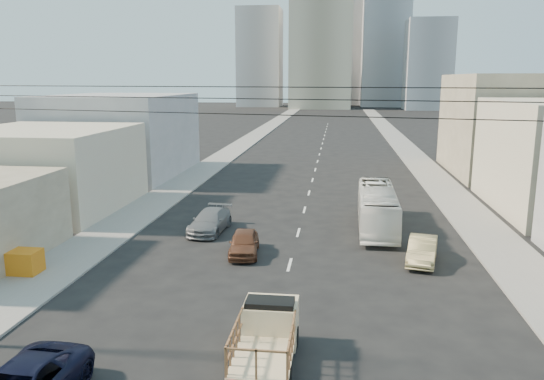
% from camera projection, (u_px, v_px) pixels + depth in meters
% --- Properties ---
extents(sidewalk_left, '(3.50, 180.00, 0.12)m').
position_uv_depth(sidewalk_left, '(248.00, 140.00, 83.48)').
color(sidewalk_left, gray).
rests_on(sidewalk_left, ground).
extents(sidewalk_right, '(3.50, 180.00, 0.12)m').
position_uv_depth(sidewalk_right, '(400.00, 143.00, 80.62)').
color(sidewalk_right, gray).
rests_on(sidewalk_right, ground).
extents(lane_dashes, '(0.15, 104.00, 0.01)m').
position_uv_depth(lane_dashes, '(319.00, 158.00, 65.55)').
color(lane_dashes, silver).
rests_on(lane_dashes, ground).
extents(flatbed_pickup, '(1.95, 4.41, 1.90)m').
position_uv_depth(flatbed_pickup, '(267.00, 332.00, 17.93)').
color(flatbed_pickup, beige).
rests_on(flatbed_pickup, ground).
extents(city_bus, '(2.48, 9.75, 2.70)m').
position_uv_depth(city_bus, '(377.00, 208.00, 34.26)').
color(city_bus, silver).
rests_on(city_bus, ground).
extents(sedan_brown, '(1.96, 4.01, 1.32)m').
position_uv_depth(sedan_brown, '(244.00, 243.00, 29.19)').
color(sedan_brown, brown).
rests_on(sedan_brown, ground).
extents(sedan_tan, '(2.19, 4.21, 1.32)m').
position_uv_depth(sedan_tan, '(422.00, 250.00, 27.97)').
color(sedan_tan, '#9C8C5B').
rests_on(sedan_tan, ground).
extents(sedan_grey, '(2.25, 4.85, 1.37)m').
position_uv_depth(sedan_grey, '(210.00, 221.00, 33.59)').
color(sedan_grey, slate).
rests_on(sedan_grey, ground).
extents(overhead_wires, '(23.01, 5.02, 0.72)m').
position_uv_depth(overhead_wires, '(248.00, 100.00, 13.70)').
color(overhead_wires, black).
rests_on(overhead_wires, ground).
extents(crate_stack, '(1.80, 1.20, 1.14)m').
position_uv_depth(crate_stack, '(22.00, 262.00, 26.11)').
color(crate_stack, orange).
rests_on(crate_stack, sidewalk_left).
extents(bldg_right_far, '(12.00, 16.00, 10.00)m').
position_uv_depth(bldg_right_far, '(515.00, 125.00, 53.35)').
color(bldg_right_far, gray).
rests_on(bldg_right_far, ground).
extents(bldg_left_mid, '(11.00, 12.00, 6.00)m').
position_uv_depth(bldg_left_mid, '(46.00, 169.00, 39.08)').
color(bldg_left_mid, beige).
rests_on(bldg_left_mid, ground).
extents(bldg_left_far, '(12.00, 16.00, 8.00)m').
position_uv_depth(bldg_left_far, '(121.00, 135.00, 53.51)').
color(bldg_left_far, '#939396').
rests_on(bldg_left_far, ground).
extents(high_rise_tower, '(20.00, 20.00, 60.00)m').
position_uv_depth(high_rise_tower, '(322.00, 16.00, 173.54)').
color(high_rise_tower, gray).
rests_on(high_rise_tower, ground).
extents(midrise_ne, '(16.00, 16.00, 40.00)m').
position_uv_depth(midrise_ne, '(385.00, 49.00, 187.47)').
color(midrise_ne, gray).
rests_on(midrise_ne, ground).
extents(midrise_nw, '(15.00, 15.00, 34.00)m').
position_uv_depth(midrise_nw, '(260.00, 58.00, 188.59)').
color(midrise_nw, gray).
rests_on(midrise_nw, ground).
extents(midrise_back, '(18.00, 18.00, 44.00)m').
position_uv_depth(midrise_back, '(350.00, 46.00, 203.09)').
color(midrise_back, '#939396').
rests_on(midrise_back, ground).
extents(midrise_east, '(14.00, 14.00, 28.00)m').
position_uv_depth(midrise_east, '(428.00, 65.00, 167.82)').
color(midrise_east, gray).
rests_on(midrise_east, ground).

